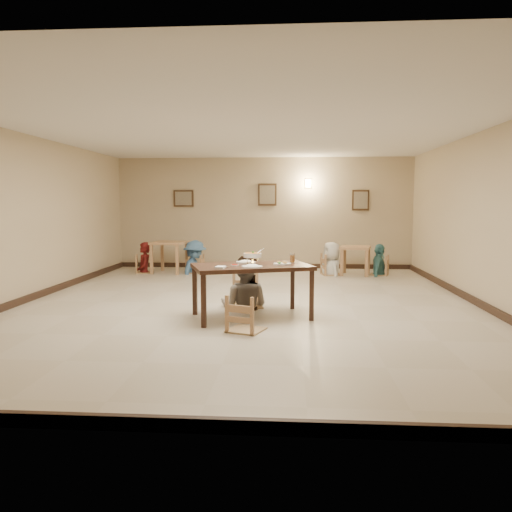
# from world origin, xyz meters

# --- Properties ---
(floor) EXTENTS (10.00, 10.00, 0.00)m
(floor) POSITION_xyz_m (0.00, 0.00, 0.00)
(floor) COLOR #C0B39F
(floor) RESTS_ON ground
(ceiling) EXTENTS (10.00, 10.00, 0.00)m
(ceiling) POSITION_xyz_m (0.00, 0.00, 3.00)
(ceiling) COLOR silver
(ceiling) RESTS_ON wall_back
(wall_back) EXTENTS (10.00, 0.00, 10.00)m
(wall_back) POSITION_xyz_m (0.00, 5.00, 1.50)
(wall_back) COLOR tan
(wall_back) RESTS_ON floor
(wall_front) EXTENTS (10.00, 0.00, 10.00)m
(wall_front) POSITION_xyz_m (0.00, -5.00, 1.50)
(wall_front) COLOR tan
(wall_front) RESTS_ON floor
(wall_left) EXTENTS (0.00, 10.00, 10.00)m
(wall_left) POSITION_xyz_m (-4.00, 0.00, 1.50)
(wall_left) COLOR tan
(wall_left) RESTS_ON floor
(wall_right) EXTENTS (0.00, 10.00, 10.00)m
(wall_right) POSITION_xyz_m (4.00, 0.00, 1.50)
(wall_right) COLOR tan
(wall_right) RESTS_ON floor
(baseboard_back) EXTENTS (8.00, 0.06, 0.12)m
(baseboard_back) POSITION_xyz_m (0.00, 4.97, 0.06)
(baseboard_back) COLOR black
(baseboard_back) RESTS_ON floor
(baseboard_front) EXTENTS (8.00, 0.06, 0.12)m
(baseboard_front) POSITION_xyz_m (0.00, -4.97, 0.06)
(baseboard_front) COLOR black
(baseboard_front) RESTS_ON floor
(baseboard_left) EXTENTS (0.06, 10.00, 0.12)m
(baseboard_left) POSITION_xyz_m (-3.97, 0.00, 0.06)
(baseboard_left) COLOR black
(baseboard_left) RESTS_ON floor
(baseboard_right) EXTENTS (0.06, 10.00, 0.12)m
(baseboard_right) POSITION_xyz_m (3.97, 0.00, 0.06)
(baseboard_right) COLOR black
(baseboard_right) RESTS_ON floor
(picture_a) EXTENTS (0.55, 0.04, 0.45)m
(picture_a) POSITION_xyz_m (-2.20, 4.96, 1.90)
(picture_a) COLOR #372314
(picture_a) RESTS_ON wall_back
(picture_b) EXTENTS (0.50, 0.04, 0.60)m
(picture_b) POSITION_xyz_m (0.10, 4.96, 2.00)
(picture_b) COLOR #372314
(picture_b) RESTS_ON wall_back
(picture_c) EXTENTS (0.45, 0.04, 0.55)m
(picture_c) POSITION_xyz_m (2.60, 4.96, 1.85)
(picture_c) COLOR #372314
(picture_c) RESTS_ON wall_back
(wall_sconce) EXTENTS (0.16, 0.05, 0.22)m
(wall_sconce) POSITION_xyz_m (1.20, 4.96, 2.30)
(wall_sconce) COLOR #FFD88C
(wall_sconce) RESTS_ON wall_back
(main_table) EXTENTS (1.98, 1.51, 0.82)m
(main_table) POSITION_xyz_m (0.15, -1.05, 0.74)
(main_table) COLOR #371F15
(main_table) RESTS_ON floor
(chair_far) EXTENTS (0.49, 0.49, 1.04)m
(chair_far) POSITION_xyz_m (0.00, -0.23, 0.52)
(chair_far) COLOR tan
(chair_far) RESTS_ON floor
(chair_near) EXTENTS (0.46, 0.46, 0.97)m
(chair_near) POSITION_xyz_m (0.13, -1.87, 0.48)
(chair_near) COLOR tan
(chair_near) RESTS_ON floor
(main_diner) EXTENTS (0.95, 0.80, 1.76)m
(main_diner) POSITION_xyz_m (-0.04, -0.32, 0.88)
(main_diner) COLOR gray
(main_diner) RESTS_ON floor
(curry_warmer) EXTENTS (0.31, 0.28, 0.25)m
(curry_warmer) POSITION_xyz_m (0.16, -1.03, 0.97)
(curry_warmer) COLOR silver
(curry_warmer) RESTS_ON main_table
(rice_plate_far) EXTENTS (0.31, 0.31, 0.07)m
(rice_plate_far) POSITION_xyz_m (0.03, -0.81, 0.84)
(rice_plate_far) COLOR white
(rice_plate_far) RESTS_ON main_table
(rice_plate_near) EXTENTS (0.30, 0.30, 0.07)m
(rice_plate_near) POSITION_xyz_m (0.18, -1.37, 0.84)
(rice_plate_near) COLOR white
(rice_plate_near) RESTS_ON main_table
(fried_plate) EXTENTS (0.27, 0.27, 0.06)m
(fried_plate) POSITION_xyz_m (0.61, -1.00, 0.84)
(fried_plate) COLOR white
(fried_plate) RESTS_ON main_table
(chili_dish) EXTENTS (0.12, 0.12, 0.02)m
(chili_dish) POSITION_xyz_m (-0.10, -1.21, 0.84)
(chili_dish) COLOR white
(chili_dish) RESTS_ON main_table
(napkin_cutlery) EXTENTS (0.19, 0.27, 0.03)m
(napkin_cutlery) POSITION_xyz_m (-0.27, -1.51, 0.84)
(napkin_cutlery) COLOR white
(napkin_cutlery) RESTS_ON main_table
(drink_glass) EXTENTS (0.08, 0.08, 0.15)m
(drink_glass) POSITION_xyz_m (0.77, -0.70, 0.89)
(drink_glass) COLOR white
(drink_glass) RESTS_ON main_table
(bg_table_left) EXTENTS (0.91, 0.91, 0.80)m
(bg_table_left) POSITION_xyz_m (-2.33, 3.80, 0.66)
(bg_table_left) COLOR tan
(bg_table_left) RESTS_ON floor
(bg_table_right) EXTENTS (0.85, 0.85, 0.71)m
(bg_table_right) POSITION_xyz_m (2.34, 3.77, 0.58)
(bg_table_right) COLOR tan
(bg_table_right) RESTS_ON floor
(bg_chair_ll) EXTENTS (0.41, 0.41, 0.87)m
(bg_chair_ll) POSITION_xyz_m (-2.98, 3.76, 0.44)
(bg_chair_ll) COLOR tan
(bg_chair_ll) RESTS_ON floor
(bg_chair_lr) EXTENTS (0.42, 0.42, 0.88)m
(bg_chair_lr) POSITION_xyz_m (-1.69, 3.85, 0.44)
(bg_chair_lr) COLOR tan
(bg_chair_lr) RESTS_ON floor
(bg_chair_rl) EXTENTS (0.46, 0.46, 0.99)m
(bg_chair_rl) POSITION_xyz_m (1.76, 3.75, 0.49)
(bg_chair_rl) COLOR tan
(bg_chair_rl) RESTS_ON floor
(bg_chair_rr) EXTENTS (0.43, 0.43, 0.92)m
(bg_chair_rr) POSITION_xyz_m (2.92, 3.79, 0.46)
(bg_chair_rr) COLOR tan
(bg_chair_rr) RESTS_ON floor
(bg_diner_a) EXTENTS (0.54, 0.66, 1.57)m
(bg_diner_a) POSITION_xyz_m (-2.98, 3.76, 0.78)
(bg_diner_a) COLOR #551111
(bg_diner_a) RESTS_ON floor
(bg_diner_b) EXTENTS (0.82, 1.18, 1.67)m
(bg_diner_b) POSITION_xyz_m (-1.69, 3.85, 0.83)
(bg_diner_b) COLOR teal
(bg_diner_b) RESTS_ON floor
(bg_diner_c) EXTENTS (0.72, 0.91, 1.63)m
(bg_diner_c) POSITION_xyz_m (1.76, 3.75, 0.81)
(bg_diner_c) COLOR silver
(bg_diner_c) RESTS_ON floor
(bg_diner_d) EXTENTS (0.64, 0.98, 1.54)m
(bg_diner_d) POSITION_xyz_m (2.92, 3.79, 0.77)
(bg_diner_d) COLOR teal
(bg_diner_d) RESTS_ON floor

